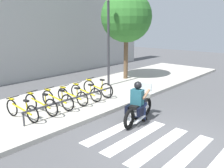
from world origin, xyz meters
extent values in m
plane|color=#4C4C4F|center=(0.00, 0.00, 0.00)|extent=(48.00, 48.00, 0.00)
cube|color=#B7B2A8|center=(0.00, 4.84, 0.07)|extent=(24.00, 4.40, 0.15)
cube|color=white|center=(-0.28, -1.60, 0.00)|extent=(2.80, 0.40, 0.01)
cube|color=white|center=(-0.28, -0.80, 0.00)|extent=(2.80, 0.40, 0.01)
cube|color=white|center=(-0.28, 0.00, 0.00)|extent=(2.80, 0.40, 0.01)
cube|color=white|center=(-0.28, 0.80, 0.00)|extent=(2.80, 0.40, 0.01)
cube|color=white|center=(-0.28, 1.60, 0.00)|extent=(2.80, 0.40, 0.01)
torus|color=black|center=(1.48, 1.58, 0.33)|extent=(0.67, 0.24, 0.66)
cylinder|color=silver|center=(1.48, 1.58, 0.33)|extent=(0.13, 0.12, 0.12)
torus|color=black|center=(0.05, 1.32, 0.33)|extent=(0.67, 0.24, 0.66)
cylinder|color=silver|center=(0.05, 1.32, 0.33)|extent=(0.13, 0.12, 0.12)
cube|color=silver|center=(0.76, 1.45, 0.47)|extent=(0.84, 0.42, 0.28)
ellipsoid|color=black|center=(0.96, 1.49, 0.69)|extent=(0.56, 0.37, 0.22)
cube|color=black|center=(0.57, 1.42, 0.62)|extent=(0.60, 0.38, 0.10)
cube|color=black|center=(0.37, 1.60, 0.51)|extent=(0.34, 0.18, 0.28)
cube|color=black|center=(0.45, 1.17, 0.51)|extent=(0.34, 0.18, 0.28)
cylinder|color=silver|center=(1.34, 1.56, 0.91)|extent=(0.14, 0.61, 0.03)
sphere|color=white|center=(1.53, 1.59, 0.71)|extent=(0.18, 0.18, 0.18)
cube|color=silver|center=(1.36, 1.56, 1.09)|extent=(0.11, 0.40, 0.32)
cylinder|color=silver|center=(0.56, 1.23, 0.20)|extent=(0.72, 0.21, 0.08)
cube|color=#1E4C59|center=(0.62, 1.42, 0.92)|extent=(0.33, 0.44, 0.52)
sphere|color=black|center=(0.65, 1.43, 1.32)|extent=(0.26, 0.26, 0.26)
cylinder|color=#9E7051|center=(0.80, 1.68, 1.00)|extent=(0.53, 0.18, 0.26)
cylinder|color=#9E7051|center=(0.88, 1.25, 1.00)|extent=(0.53, 0.18, 0.26)
cylinder|color=#1E284C|center=(0.74, 1.61, 0.56)|extent=(0.46, 0.22, 0.24)
cylinder|color=#1E284C|center=(0.85, 1.63, 0.24)|extent=(0.11, 0.11, 0.48)
cube|color=black|center=(0.89, 1.64, 0.04)|extent=(0.25, 0.14, 0.08)
cylinder|color=#1E284C|center=(0.79, 1.29, 0.56)|extent=(0.46, 0.22, 0.24)
cylinder|color=#1E284C|center=(0.91, 1.32, 0.24)|extent=(0.11, 0.11, 0.48)
cube|color=black|center=(0.95, 1.32, 0.04)|extent=(0.25, 0.14, 0.08)
torus|color=black|center=(-2.08, 4.81, 0.46)|extent=(0.13, 0.61, 0.61)
torus|color=black|center=(-1.93, 3.73, 0.46)|extent=(0.13, 0.61, 0.61)
cylinder|color=gold|center=(-2.01, 4.27, 0.52)|extent=(0.19, 0.98, 0.26)
cylinder|color=gold|center=(-1.97, 4.00, 0.68)|extent=(0.04, 0.04, 0.37)
cube|color=black|center=(-1.97, 4.00, 0.86)|extent=(0.13, 0.21, 0.06)
cylinder|color=black|center=(-2.07, 4.70, 0.86)|extent=(0.48, 0.10, 0.03)
cube|color=gold|center=(-2.08, 4.81, 0.79)|extent=(0.12, 0.29, 0.04)
torus|color=black|center=(-1.36, 4.81, 0.48)|extent=(0.14, 0.65, 0.65)
torus|color=black|center=(-1.21, 3.74, 0.48)|extent=(0.14, 0.65, 0.65)
cylinder|color=gold|center=(-1.29, 4.27, 0.55)|extent=(0.19, 0.96, 0.26)
cylinder|color=gold|center=(-1.25, 4.00, 0.72)|extent=(0.04, 0.04, 0.40)
cube|color=black|center=(-1.25, 4.00, 0.92)|extent=(0.13, 0.21, 0.06)
cylinder|color=black|center=(-1.35, 4.70, 0.92)|extent=(0.48, 0.10, 0.03)
cube|color=gold|center=(-1.36, 4.81, 0.84)|extent=(0.12, 0.29, 0.04)
torus|color=black|center=(-0.63, 4.78, 0.48)|extent=(0.14, 0.64, 0.64)
torus|color=black|center=(-0.49, 3.76, 0.48)|extent=(0.14, 0.64, 0.64)
cylinder|color=gold|center=(-0.56, 4.27, 0.54)|extent=(0.19, 0.92, 0.25)
cylinder|color=gold|center=(-0.53, 4.01, 0.71)|extent=(0.04, 0.04, 0.39)
cube|color=black|center=(-0.53, 4.01, 0.90)|extent=(0.13, 0.21, 0.06)
cylinder|color=black|center=(-0.62, 4.68, 0.90)|extent=(0.48, 0.10, 0.03)
cube|color=gold|center=(-0.63, 4.78, 0.83)|extent=(0.12, 0.29, 0.04)
torus|color=black|center=(0.09, 4.78, 0.45)|extent=(0.13, 0.60, 0.59)
torus|color=black|center=(0.23, 3.76, 0.45)|extent=(0.13, 0.60, 0.59)
cylinder|color=gold|center=(0.16, 4.27, 0.51)|extent=(0.19, 0.92, 0.25)
cylinder|color=gold|center=(0.20, 4.01, 0.67)|extent=(0.04, 0.04, 0.36)
cube|color=black|center=(0.20, 4.01, 0.85)|extent=(0.13, 0.21, 0.06)
cylinder|color=black|center=(0.10, 4.68, 0.85)|extent=(0.48, 0.10, 0.03)
cube|color=gold|center=(0.09, 4.78, 0.78)|extent=(0.12, 0.29, 0.04)
torus|color=black|center=(0.81, 4.80, 0.45)|extent=(0.13, 0.60, 0.59)
torus|color=black|center=(0.96, 3.74, 0.45)|extent=(0.13, 0.60, 0.59)
cylinder|color=gold|center=(0.88, 4.27, 0.51)|extent=(0.19, 0.95, 0.26)
cylinder|color=gold|center=(0.92, 4.01, 0.67)|extent=(0.04, 0.04, 0.36)
cube|color=black|center=(0.92, 4.01, 0.85)|extent=(0.13, 0.21, 0.06)
cylinder|color=black|center=(0.83, 4.69, 0.85)|extent=(0.48, 0.10, 0.03)
cube|color=gold|center=(0.81, 4.80, 0.78)|extent=(0.12, 0.29, 0.04)
torus|color=black|center=(1.54, 4.75, 0.49)|extent=(0.14, 0.67, 0.67)
torus|color=black|center=(1.67, 3.79, 0.49)|extent=(0.14, 0.67, 0.67)
cylinder|color=gold|center=(1.61, 4.27, 0.56)|extent=(0.18, 0.87, 0.24)
cylinder|color=gold|center=(1.64, 4.03, 0.73)|extent=(0.04, 0.04, 0.41)
cube|color=black|center=(1.64, 4.03, 0.93)|extent=(0.13, 0.21, 0.06)
cylinder|color=black|center=(1.55, 4.66, 0.93)|extent=(0.48, 0.10, 0.03)
cube|color=gold|center=(1.54, 4.75, 0.85)|extent=(0.12, 0.29, 0.04)
cylinder|color=#333338|center=(-0.20, 3.72, 0.60)|extent=(4.22, 0.07, 0.07)
cylinder|color=#333338|center=(-2.26, 3.72, 0.38)|extent=(0.06, 0.06, 0.45)
cylinder|color=#333338|center=(1.86, 3.72, 0.38)|extent=(0.06, 0.06, 0.45)
cylinder|color=#2D2D33|center=(3.39, 5.24, 2.21)|extent=(0.12, 0.12, 4.41)
cylinder|color=brown|center=(5.34, 5.64, 1.35)|extent=(0.25, 0.25, 2.69)
sphere|color=#2D6B28|center=(5.34, 5.64, 3.70)|extent=(2.87, 2.87, 2.87)
camera|label=1|loc=(-5.72, -3.05, 3.28)|focal=38.67mm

